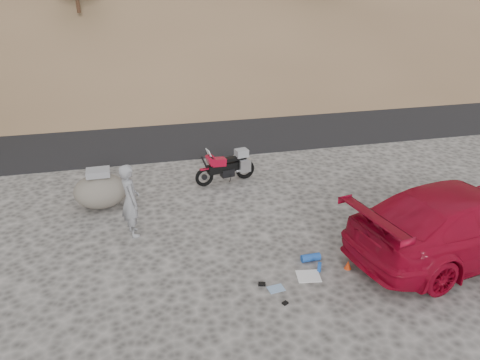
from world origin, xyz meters
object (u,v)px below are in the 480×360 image
at_px(motorcycle, 228,166).
at_px(boulder, 100,190).
at_px(red_car, 457,252).
at_px(man, 134,234).

distance_m(motorcycle, boulder, 3.84).
height_order(motorcycle, red_car, motorcycle).
relative_size(man, boulder, 1.14).
distance_m(motorcycle, red_car, 6.75).
bearing_deg(motorcycle, red_car, -61.73).
height_order(motorcycle, boulder, motorcycle).
relative_size(motorcycle, red_car, 0.35).
height_order(man, red_car, man).
bearing_deg(red_car, boulder, 51.31).
bearing_deg(man, boulder, 11.79).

